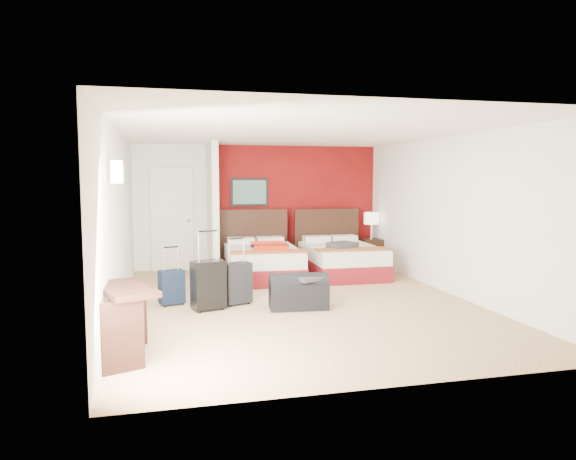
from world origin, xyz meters
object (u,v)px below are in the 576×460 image
object	(u,v)px
suitcase_navy	(172,289)
nightstand	(371,252)
bed_right	(342,261)
red_suitcase_open	(269,246)
table_lamp	(371,226)
suitcase_charcoal	(237,285)
suitcase_black	(208,286)
desk	(125,323)
duffel_bag	(298,294)
bed_left	(263,263)

from	to	relation	value
suitcase_navy	nightstand	bearing A→B (deg)	12.96
bed_right	suitcase_navy	xyz separation A→B (m)	(-3.18, -1.65, -0.04)
red_suitcase_open	nightstand	distance (m)	2.55
table_lamp	suitcase_charcoal	size ratio (longest dim) A/B	0.95
suitcase_black	suitcase_charcoal	xyz separation A→B (m)	(0.43, 0.23, -0.04)
suitcase_charcoal	desk	size ratio (longest dim) A/B	0.65
bed_right	suitcase_charcoal	distance (m)	2.90
red_suitcase_open	suitcase_charcoal	world-z (taller)	red_suitcase_open
suitcase_black	desk	bearing A→B (deg)	-135.27
desk	suitcase_charcoal	bearing A→B (deg)	33.98
bed_right	duffel_bag	size ratio (longest dim) A/B	2.28
suitcase_charcoal	duffel_bag	xyz separation A→B (m)	(0.81, -0.43, -0.08)
duffel_bag	desk	world-z (taller)	desk
red_suitcase_open	duffel_bag	size ratio (longest dim) A/B	1.00
table_lamp	suitcase_black	bearing A→B (deg)	-141.29
bed_right	suitcase_charcoal	xyz separation A→B (m)	(-2.25, -1.83, 0.01)
table_lamp	nightstand	bearing A→B (deg)	0.00
nightstand	duffel_bag	bearing A→B (deg)	-130.20
bed_left	suitcase_navy	distance (m)	2.35
red_suitcase_open	nightstand	bearing A→B (deg)	27.70
suitcase_navy	desk	xyz separation A→B (m)	(-0.49, -2.21, 0.14)
suitcase_black	suitcase_charcoal	bearing A→B (deg)	11.90
suitcase_charcoal	suitcase_navy	distance (m)	0.94
duffel_bag	desk	xyz separation A→B (m)	(-2.23, -1.60, 0.17)
bed_right	suitcase_navy	bearing A→B (deg)	-151.49
suitcase_navy	bed_right	bearing A→B (deg)	9.23
table_lamp	bed_right	bearing A→B (deg)	-138.15
desk	bed_right	bearing A→B (deg)	25.32
suitcase_navy	bed_left	bearing A→B (deg)	27.20
suitcase_charcoal	duffel_bag	size ratio (longest dim) A/B	0.71
suitcase_black	table_lamp	bearing A→B (deg)	22.17
suitcase_charcoal	suitcase_navy	xyz separation A→B (m)	(-0.93, 0.18, -0.05)
bed_left	desk	xyz separation A→B (m)	(-2.14, -3.89, 0.09)
red_suitcase_open	suitcase_navy	distance (m)	2.39
bed_right	table_lamp	size ratio (longest dim) A/B	3.34
bed_right	suitcase_navy	distance (m)	3.58
bed_right	duffel_bag	bearing A→B (deg)	-121.40
table_lamp	suitcase_navy	distance (m)	4.85
bed_left	suitcase_navy	world-z (taller)	bed_left
red_suitcase_open	suitcase_black	world-z (taller)	suitcase_black
bed_left	suitcase_charcoal	xyz separation A→B (m)	(-0.73, -1.86, 0.01)
suitcase_navy	desk	distance (m)	2.27
suitcase_navy	duffel_bag	size ratio (longest dim) A/B	0.59
suitcase_charcoal	bed_left	bearing A→B (deg)	49.03
red_suitcase_open	duffel_bag	world-z (taller)	red_suitcase_open
nightstand	duffel_bag	distance (m)	3.90
red_suitcase_open	bed_left	bearing A→B (deg)	141.59
bed_right	duffel_bag	world-z (taller)	bed_right
nightstand	suitcase_navy	world-z (taller)	nightstand
suitcase_charcoal	nightstand	bearing A→B (deg)	20.35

